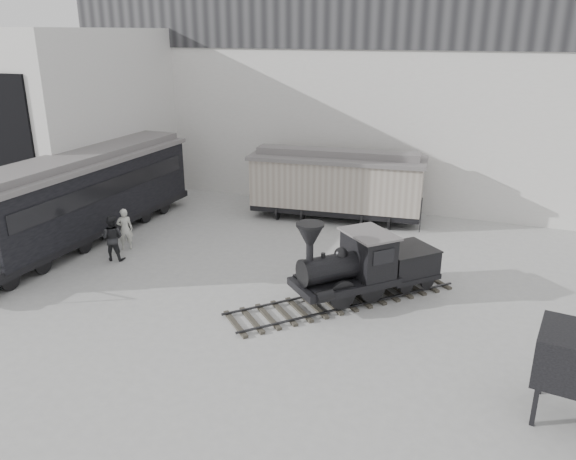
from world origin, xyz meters
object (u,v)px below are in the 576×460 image
at_px(locomotive, 360,269).
at_px(visitor_a, 125,229).
at_px(passenger_coach, 84,196).
at_px(visitor_b, 112,238).
at_px(boxcar, 336,183).

height_order(locomotive, visitor_a, locomotive).
relative_size(passenger_coach, visitor_b, 7.12).
xyz_separation_m(boxcar, visitor_b, (-6.94, -8.42, -0.88)).
bearing_deg(visitor_b, visitor_a, -89.66).
bearing_deg(locomotive, boxcar, 155.36).
height_order(boxcar, passenger_coach, passenger_coach).
bearing_deg(visitor_a, passenger_coach, -47.42).
distance_m(locomotive, boxcar, 8.87).
xyz_separation_m(boxcar, passenger_coach, (-9.58, -6.75, 0.17)).
bearing_deg(visitor_a, boxcar, -170.20).
height_order(visitor_a, visitor_b, visitor_b).
bearing_deg(boxcar, passenger_coach, -150.63).
distance_m(passenger_coach, visitor_a, 2.67).
bearing_deg(locomotive, passenger_coach, -143.01).
bearing_deg(passenger_coach, visitor_a, -11.03).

